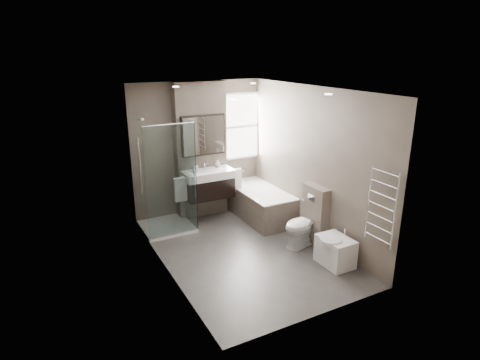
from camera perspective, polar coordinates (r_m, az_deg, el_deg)
room at (r=6.17m, az=0.67°, el=0.67°), size 2.70×3.90×2.70m
vanity_pier at (r=7.72m, az=-5.64°, el=4.16°), size 1.00×0.25×2.60m
vanity at (r=7.57m, az=-4.50°, el=-0.51°), size 0.95×0.47×0.66m
mirror_cabinet at (r=7.50m, az=-5.24°, el=6.34°), size 0.86×0.08×0.76m
towel_left at (r=7.37m, az=-8.43°, el=-1.36°), size 0.24×0.06×0.44m
towel_right at (r=7.78m, az=-0.65°, el=-0.09°), size 0.24×0.06×0.44m
shower_enclosure at (r=7.34m, az=-9.60°, el=-3.39°), size 0.90×0.90×2.00m
bathtub at (r=7.83m, az=2.76°, el=-3.13°), size 0.75×1.60×0.57m
window at (r=8.10m, az=-0.06°, el=7.62°), size 0.98×0.06×1.33m
toilet at (r=6.79m, az=8.96°, el=-6.26°), size 0.81×0.59×0.74m
cistern_box at (r=6.89m, az=10.57°, el=-4.84°), size 0.19×0.55×1.00m
bidet at (r=6.35m, az=13.36°, el=-9.75°), size 0.47×0.55×0.57m
towel_radiator at (r=5.78m, az=19.49°, el=-3.54°), size 0.03×0.49×1.10m
soap_bottle_a at (r=7.39m, az=-6.35°, el=1.81°), size 0.08×0.08×0.18m
soap_bottle_b at (r=7.68m, az=-3.19°, el=2.36°), size 0.11×0.11×0.14m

